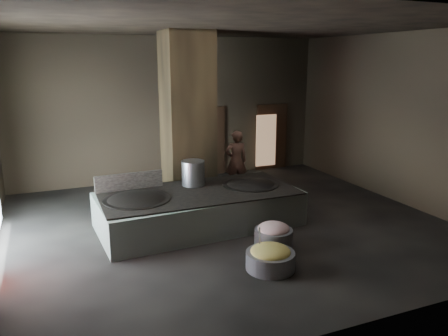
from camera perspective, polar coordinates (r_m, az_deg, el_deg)
name	(u,v)px	position (r m, az deg, el deg)	size (l,w,h in m)	color
floor	(226,226)	(10.46, 0.28, -7.55)	(10.00, 9.00, 0.10)	black
ceiling	(226,23)	(9.76, 0.31, 18.46)	(10.00, 9.00, 0.10)	black
back_wall	(171,109)	(14.12, -6.92, 7.62)	(10.00, 0.10, 4.50)	black
front_wall	(360,180)	(6.01, 17.32, -1.47)	(10.00, 0.10, 4.50)	black
right_wall	(400,119)	(12.67, 21.99, 6.00)	(0.10, 9.00, 4.50)	black
pillar	(188,120)	(11.51, -4.77, 6.25)	(1.20, 1.20, 4.50)	black
hearth_platform	(199,209)	(10.25, -3.28, -5.36)	(4.56, 2.18, 0.79)	#A1B3A3
platform_cap	(199,192)	(10.12, -3.32, -3.13)	(4.46, 2.14, 0.03)	black
wok_left	(137,203)	(9.74, -11.32, -4.47)	(1.44, 1.44, 0.40)	black
wok_left_rim	(137,200)	(9.72, -11.34, -4.08)	(1.47, 1.47, 0.05)	black
wok_right	(250,188)	(10.68, 3.46, -2.58)	(1.34, 1.34, 0.38)	black
wok_right_rim	(250,185)	(10.66, 3.47, -2.21)	(1.37, 1.37, 0.05)	black
stock_pot	(193,173)	(10.55, -4.07, -0.65)	(0.56, 0.56, 0.60)	#A1A4A9
splash_guard	(129,181)	(10.41, -12.26, -1.70)	(1.59, 0.06, 0.40)	black
cook	(236,161)	(12.79, 1.59, 0.92)	(0.66, 0.42, 1.80)	brown
veg_basin	(270,260)	(8.31, 6.06, -11.92)	(0.91, 0.91, 0.34)	slate
veg_fill	(270,251)	(8.23, 6.09, -10.78)	(0.75, 0.75, 0.23)	#8DA751
ladle	(260,240)	(8.21, 4.69, -9.29)	(0.03, 0.03, 0.72)	#A1A4A9
meat_basin	(273,239)	(9.09, 6.46, -9.24)	(0.78, 0.78, 0.43)	slate
meat_fill	(274,229)	(9.00, 6.50, -7.86)	(0.65, 0.65, 0.25)	#AB6669
doorway_near	(208,143)	(14.56, -2.13, 3.32)	(1.18, 0.08, 2.38)	black
doorway_near_glow	(203,143)	(14.70, -2.75, 3.22)	(0.84, 0.04, 1.99)	#8C6647
doorway_far	(271,138)	(15.54, 6.21, 3.93)	(1.18, 0.08, 2.38)	black
doorway_far_glow	(266,140)	(15.30, 5.50, 3.60)	(0.76, 0.04, 1.80)	#8C6647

